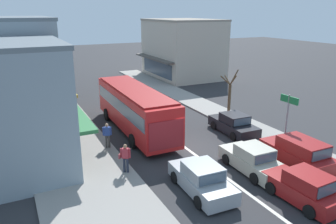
# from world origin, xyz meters

# --- Properties ---
(ground_plane) EXTENTS (140.00, 140.00, 0.00)m
(ground_plane) POSITION_xyz_m (0.00, 0.00, 0.00)
(ground_plane) COLOR #2D2D30
(lane_centre_line) EXTENTS (0.20, 28.00, 0.01)m
(lane_centre_line) POSITION_xyz_m (0.00, 4.00, 0.00)
(lane_centre_line) COLOR silver
(lane_centre_line) RESTS_ON ground
(sidewalk_left) EXTENTS (5.20, 44.00, 0.14)m
(sidewalk_left) POSITION_xyz_m (-6.80, 6.00, 0.07)
(sidewalk_left) COLOR gray
(sidewalk_left) RESTS_ON ground
(kerb_right) EXTENTS (2.80, 44.00, 0.12)m
(kerb_right) POSITION_xyz_m (6.20, 6.00, 0.06)
(kerb_right) COLOR gray
(kerb_right) RESTS_ON ground
(shopfront_corner_near) EXTENTS (7.45, 7.16, 7.06)m
(shopfront_corner_near) POSITION_xyz_m (-10.18, 1.51, 3.53)
(shopfront_corner_near) COLOR #84939E
(shopfront_corner_near) RESTS_ON ground
(shopfront_mid_block) EXTENTS (8.53, 8.94, 8.12)m
(shopfront_mid_block) POSITION_xyz_m (-10.18, 9.92, 4.06)
(shopfront_mid_block) COLOR #84939E
(shopfront_mid_block) RESTS_ON ground
(shopfront_far_end) EXTENTS (8.92, 8.90, 6.91)m
(shopfront_far_end) POSITION_xyz_m (-10.18, 18.99, 3.45)
(shopfront_far_end) COLOR #84939E
(shopfront_far_end) RESTS_ON ground
(building_right_far) EXTENTS (8.52, 10.54, 7.51)m
(building_right_far) POSITION_xyz_m (11.48, 21.17, 3.75)
(building_right_far) COLOR beige
(building_right_far) RESTS_ON ground
(city_bus) EXTENTS (2.89, 10.90, 3.23)m
(city_bus) POSITION_xyz_m (-1.78, 4.26, 1.88)
(city_bus) COLOR red
(city_bus) RESTS_ON ground
(sedan_queue_gap_filler) EXTENTS (1.97, 4.24, 1.47)m
(sedan_queue_gap_filler) POSITION_xyz_m (1.76, -4.61, 0.66)
(sedan_queue_gap_filler) COLOR #B7B29E
(sedan_queue_gap_filler) RESTS_ON ground
(sedan_queue_far_back) EXTENTS (2.03, 4.27, 1.47)m
(sedan_queue_far_back) POSITION_xyz_m (-1.94, -5.20, 0.66)
(sedan_queue_far_back) COLOR #9EA3A8
(sedan_queue_far_back) RESTS_ON ground
(hatchback_adjacent_lane_lead) EXTENTS (1.94, 3.77, 1.54)m
(hatchback_adjacent_lane_lead) POSITION_xyz_m (1.82, -8.09, 0.71)
(hatchback_adjacent_lane_lead) COLOR maroon
(hatchback_adjacent_lane_lead) RESTS_ON ground
(parked_wagon_kerb_front) EXTENTS (1.99, 4.53, 1.58)m
(parked_wagon_kerb_front) POSITION_xyz_m (4.65, -5.15, 0.75)
(parked_wagon_kerb_front) COLOR maroon
(parked_wagon_kerb_front) RESTS_ON ground
(parked_sedan_kerb_second) EXTENTS (2.02, 4.26, 1.47)m
(parked_sedan_kerb_second) POSITION_xyz_m (4.43, 0.62, 0.66)
(parked_sedan_kerb_second) COLOR black
(parked_sedan_kerb_second) RESTS_ON ground
(traffic_light_downstreet) EXTENTS (0.33, 0.24, 4.20)m
(traffic_light_downstreet) POSITION_xyz_m (-4.04, 19.03, 2.85)
(traffic_light_downstreet) COLOR gray
(traffic_light_downstreet) RESTS_ON ground
(directional_road_sign) EXTENTS (0.10, 1.40, 3.60)m
(directional_road_sign) POSITION_xyz_m (5.63, -3.14, 2.68)
(directional_road_sign) COLOR gray
(directional_road_sign) RESTS_ON ground
(street_tree_right) EXTENTS (1.74, 1.57, 4.02)m
(street_tree_right) POSITION_xyz_m (6.21, 3.61, 1.83)
(street_tree_right) COLOR brown
(street_tree_right) RESTS_ON ground
(pedestrian_with_handbag_near) EXTENTS (0.63, 0.46, 1.63)m
(pedestrian_with_handbag_near) POSITION_xyz_m (-4.70, -1.88, 1.07)
(pedestrian_with_handbag_near) COLOR #232838
(pedestrian_with_handbag_near) RESTS_ON sidewalk_left
(pedestrian_browsing_midblock) EXTENTS (0.65, 0.25, 1.63)m
(pedestrian_browsing_midblock) POSITION_xyz_m (-5.18, 10.88, 1.07)
(pedestrian_browsing_midblock) COLOR #333338
(pedestrian_browsing_midblock) RESTS_ON sidewalk_left
(pedestrian_far_walker) EXTENTS (0.55, 0.32, 1.63)m
(pedestrian_far_walker) POSITION_xyz_m (-4.60, 1.81, 1.07)
(pedestrian_far_walker) COLOR #4C4742
(pedestrian_far_walker) RESTS_ON sidewalk_left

